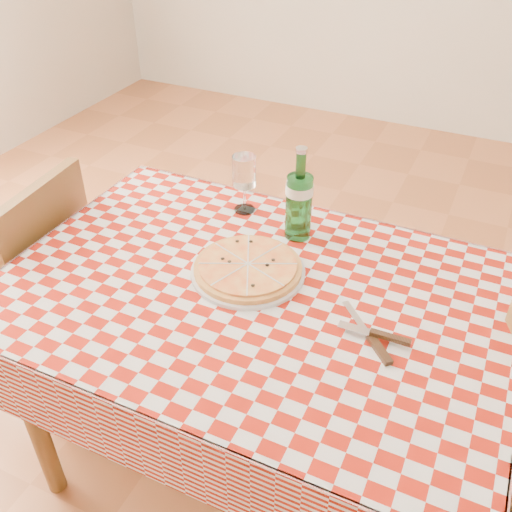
{
  "coord_description": "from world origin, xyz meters",
  "views": [
    {
      "loc": [
        0.48,
        -1.01,
        1.69
      ],
      "look_at": [
        -0.02,
        0.06,
        0.82
      ],
      "focal_mm": 40.0,
      "sensor_mm": 36.0,
      "label": 1
    }
  ],
  "objects_px": {
    "dining_table": "(253,318)",
    "chair_far": "(35,281)",
    "water_bottle": "(299,194)",
    "wine_glass": "(244,184)",
    "pizza_plate": "(248,267)"
  },
  "relations": [
    {
      "from": "pizza_plate",
      "to": "wine_glass",
      "type": "bearing_deg",
      "value": 117.63
    },
    {
      "from": "pizza_plate",
      "to": "water_bottle",
      "type": "xyz_separation_m",
      "value": [
        0.05,
        0.22,
        0.12
      ]
    },
    {
      "from": "pizza_plate",
      "to": "wine_glass",
      "type": "xyz_separation_m",
      "value": [
        -0.15,
        0.28,
        0.07
      ]
    },
    {
      "from": "pizza_plate",
      "to": "water_bottle",
      "type": "bearing_deg",
      "value": 76.66
    },
    {
      "from": "dining_table",
      "to": "chair_far",
      "type": "xyz_separation_m",
      "value": [
        -0.81,
        0.01,
        -0.16
      ]
    },
    {
      "from": "water_bottle",
      "to": "wine_glass",
      "type": "distance_m",
      "value": 0.21
    },
    {
      "from": "wine_glass",
      "to": "pizza_plate",
      "type": "bearing_deg",
      "value": -62.37
    },
    {
      "from": "pizza_plate",
      "to": "chair_far",
      "type": "bearing_deg",
      "value": -176.5
    },
    {
      "from": "dining_table",
      "to": "water_bottle",
      "type": "bearing_deg",
      "value": 87.75
    },
    {
      "from": "dining_table",
      "to": "pizza_plate",
      "type": "relative_size",
      "value": 3.95
    },
    {
      "from": "chair_far",
      "to": "water_bottle",
      "type": "xyz_separation_m",
      "value": [
        0.82,
        0.27,
        0.39
      ]
    },
    {
      "from": "pizza_plate",
      "to": "wine_glass",
      "type": "distance_m",
      "value": 0.33
    },
    {
      "from": "chair_far",
      "to": "wine_glass",
      "type": "relative_size",
      "value": 4.81
    },
    {
      "from": "dining_table",
      "to": "chair_far",
      "type": "distance_m",
      "value": 0.82
    },
    {
      "from": "dining_table",
      "to": "pizza_plate",
      "type": "bearing_deg",
      "value": 126.67
    }
  ]
}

